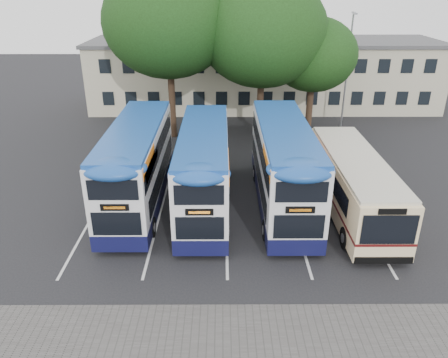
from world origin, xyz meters
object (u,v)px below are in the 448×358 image
lamp_post (348,65)px  bus_dd_left (137,162)px  bus_single (353,180)px  bus_dd_right (283,163)px  tree_left (168,22)px  tree_right (314,55)px  bus_dd_mid (204,166)px  tree_mid (263,32)px

lamp_post → bus_dd_left: size_ratio=0.86×
bus_single → bus_dd_right: bearing=169.1°
tree_left → bus_dd_left: (-0.70, -11.31, -6.08)m
bus_dd_left → bus_single: bearing=-4.7°
bus_dd_left → tree_right: bearing=46.0°
lamp_post → bus_dd_right: size_ratio=0.84×
tree_left → bus_dd_right: 14.82m
tree_left → bus_dd_right: tree_left is taller
lamp_post → bus_dd_mid: (-10.90, -14.00, -2.71)m
bus_dd_left → bus_dd_right: (7.74, -0.24, 0.04)m
lamp_post → bus_dd_mid: bearing=-127.9°
lamp_post → tree_left: tree_left is taller
lamp_post → bus_single: lamp_post is taller
bus_dd_right → bus_single: bus_dd_right is taller
tree_mid → bus_single: bearing=-72.5°
tree_right → tree_mid: bearing=-175.1°
tree_left → tree_mid: bearing=0.7°
tree_left → bus_single: tree_left is taller
tree_mid → bus_dd_mid: size_ratio=1.14×
tree_right → bus_dd_mid: (-7.76, -12.17, -3.81)m
tree_mid → bus_dd_right: bearing=-88.6°
lamp_post → tree_right: lamp_post is taller
bus_single → tree_left: bearing=131.0°
bus_dd_mid → bus_single: size_ratio=0.99×
tree_mid → bus_dd_mid: tree_mid is taller
bus_dd_mid → bus_dd_right: 4.18m
tree_mid → tree_right: 4.24m
bus_dd_mid → bus_dd_right: (4.17, 0.20, 0.10)m
bus_dd_mid → lamp_post: bearing=52.1°
lamp_post → bus_dd_right: lamp_post is taller
bus_dd_mid → bus_single: bearing=-3.6°
bus_dd_right → bus_single: bearing=-10.9°
bus_single → bus_dd_left: bearing=175.3°
bus_dd_left → tree_mid: bearing=56.8°
bus_dd_right → lamp_post: bearing=64.0°
bus_dd_left → bus_dd_right: bus_dd_right is taller
bus_dd_left → tree_left: bearing=86.5°
tree_mid → bus_dd_left: size_ratio=1.11×
tree_right → bus_dd_mid: 14.93m
tree_left → bus_dd_mid: 13.57m
tree_left → bus_single: (10.63, -12.24, -6.76)m
tree_left → tree_right: (10.63, 0.42, -2.34)m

